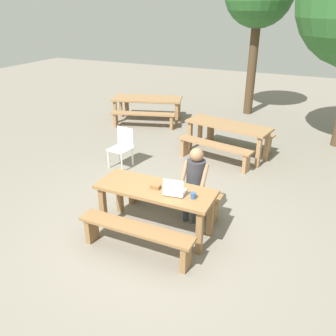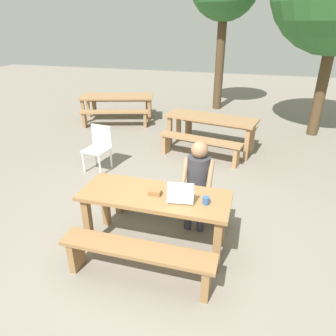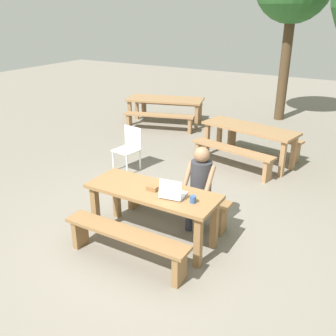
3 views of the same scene
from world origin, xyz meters
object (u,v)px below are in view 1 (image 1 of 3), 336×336
Objects in this scene: person_seated at (195,178)px; laptop at (174,190)px; coffee_mug at (193,196)px; plastic_chair at (122,146)px; small_pouch at (155,187)px; picnic_table_rear at (228,129)px; picnic_table_front at (155,195)px; picnic_table_mid at (147,101)px.

laptop is at bearing -96.98° from person_seated.
plastic_chair reaches higher than coffee_mug.
small_pouch is at bearing 176.65° from coffee_mug.
coffee_mug is 0.07× the size of person_seated.
laptop is 3.56m from picnic_table_rear.
picnic_table_rear is (1.95, 1.59, 0.18)m from plastic_chair.
plastic_chair is at bearing -51.11° from laptop.
picnic_table_front is at bearing -16.08° from laptop.
small_pouch is at bearing -81.10° from picnic_table_rear.
plastic_chair is at bearing -129.39° from picnic_table_rear.
laptop reaches higher than picnic_table_mid.
laptop is at bearing -6.06° from small_pouch.
plastic_chair is (-1.79, 1.93, -0.34)m from small_pouch.
small_pouch is 2.65m from plastic_chair.
small_pouch is at bearing -14.41° from laptop.
picnic_table_mid is (-3.16, 5.15, -0.21)m from laptop.
small_pouch is 0.12× the size of person_seated.
picnic_table_front is 0.66m from coffee_mug.
picnic_table_mid is (-1.04, 3.19, 0.16)m from plastic_chair.
person_seated is 0.57× the size of picnic_table_mid.
coffee_mug is 3.59m from picnic_table_rear.
laptop is 0.27× the size of person_seated.
coffee_mug is (0.64, -0.05, 0.17)m from picnic_table_front.
plastic_chair is at bearing 149.26° from person_seated.
plastic_chair is at bearing 132.92° from picnic_table_front.
picnic_table_rear reaches higher than picnic_table_mid.
picnic_table_front is 0.88× the size of picnic_table_rear.
picnic_table_front is 1.46× the size of person_seated.
small_pouch is 3.52m from picnic_table_rear.
small_pouch reaches higher than picnic_table_front.
picnic_table_front reaches higher than picnic_table_mid.
small_pouch is (-0.33, 0.04, -0.03)m from laptop.
laptop reaches higher than coffee_mug.
plastic_chair is 0.39× the size of picnic_table_mid.
picnic_table_front is 2.62m from plastic_chair.
laptop is 2.92m from plastic_chair.
plastic_chair is 3.36m from picnic_table_mid.
person_seated is 2.58m from plastic_chair.
plastic_chair is (-2.12, 1.96, -0.37)m from laptop.
small_pouch reaches higher than picnic_table_mid.
small_pouch reaches higher than picnic_table_rear.
picnic_table_front is 0.16m from small_pouch.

